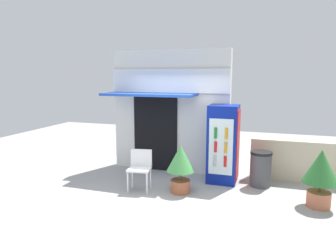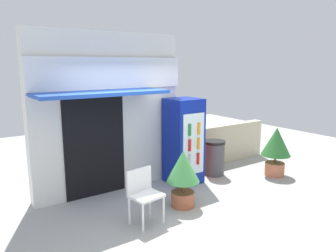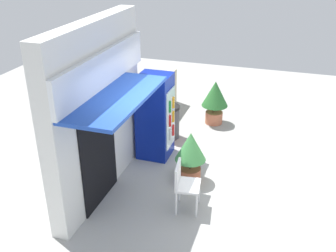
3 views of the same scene
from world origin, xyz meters
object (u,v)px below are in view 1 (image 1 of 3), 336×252
at_px(potted_plant_near_shop, 181,164).
at_px(potted_plant_curbside, 321,172).
at_px(plastic_chair, 140,166).
at_px(drink_cooler, 223,144).
at_px(trash_bin, 261,169).

relative_size(potted_plant_near_shop, potted_plant_curbside, 0.92).
bearing_deg(plastic_chair, drink_cooler, 33.52).
relative_size(drink_cooler, potted_plant_near_shop, 1.76).
distance_m(potted_plant_curbside, trash_bin, 1.40).
bearing_deg(potted_plant_curbside, drink_cooler, 155.95).
relative_size(potted_plant_near_shop, trash_bin, 1.29).
height_order(potted_plant_near_shop, trash_bin, potted_plant_near_shop).
relative_size(drink_cooler, trash_bin, 2.27).
relative_size(drink_cooler, potted_plant_curbside, 1.62).
bearing_deg(drink_cooler, plastic_chair, -146.48).
height_order(plastic_chair, potted_plant_near_shop, potted_plant_near_shop).
bearing_deg(potted_plant_near_shop, trash_bin, 29.99).
height_order(potted_plant_near_shop, potted_plant_curbside, potted_plant_curbside).
distance_m(potted_plant_near_shop, trash_bin, 1.86).
bearing_deg(plastic_chair, potted_plant_near_shop, 7.66).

